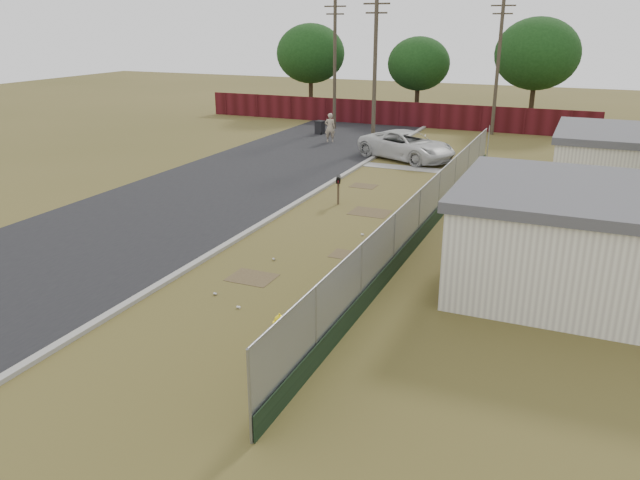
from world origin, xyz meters
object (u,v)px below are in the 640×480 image
at_px(mailbox, 338,182).
at_px(fire_hydrant, 280,332).
at_px(pickup_truck, 407,145).
at_px(pedestrian, 330,128).
at_px(trash_bin, 320,127).

bearing_deg(mailbox, fire_hydrant, -74.68).
distance_m(mailbox, pickup_truck, 10.09).
height_order(pedestrian, trash_bin, pedestrian).
bearing_deg(mailbox, pedestrian, 113.85).
height_order(fire_hydrant, trash_bin, fire_hydrant).
bearing_deg(fire_hydrant, pedestrian, 109.88).
height_order(mailbox, pedestrian, pedestrian).
bearing_deg(pedestrian, trash_bin, -73.79).
distance_m(pickup_truck, pedestrian, 6.82).
relative_size(mailbox, pedestrian, 0.67).
relative_size(mailbox, pickup_truck, 0.22).
relative_size(pedestrian, trash_bin, 2.05).
xyz_separation_m(pickup_truck, pedestrian, (-6.04, 3.17, 0.14)).
bearing_deg(trash_bin, fire_hydrant, -68.54).
relative_size(pickup_truck, pedestrian, 3.06).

